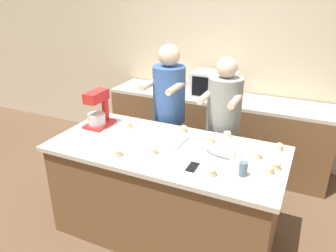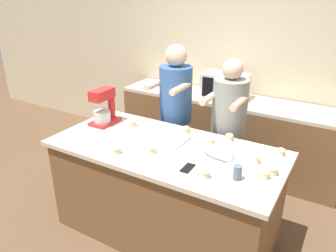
{
  "view_description": "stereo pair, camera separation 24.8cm",
  "coord_description": "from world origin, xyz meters",
  "px_view_note": "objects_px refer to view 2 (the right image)",
  "views": [
    {
      "loc": [
        1.1,
        -2.3,
        2.22
      ],
      "look_at": [
        0.0,
        0.05,
        1.1
      ],
      "focal_mm": 35.0,
      "sensor_mm": 36.0,
      "label": 1
    },
    {
      "loc": [
        1.32,
        -2.18,
        2.22
      ],
      "look_at": [
        0.0,
        0.05,
        1.1
      ],
      "focal_mm": 35.0,
      "sensor_mm": 36.0,
      "label": 2
    }
  ],
  "objects_px": {
    "person_right": "(228,133)",
    "cupcake_0": "(205,173)",
    "person_left": "(175,118)",
    "cupcake_7": "(133,123)",
    "microwave_oven": "(225,86)",
    "cupcake_9": "(212,141)",
    "cupcake_8": "(274,170)",
    "stand_mixer": "(104,108)",
    "cell_phone": "(188,168)",
    "drinking_glass": "(238,173)",
    "cupcake_3": "(186,129)",
    "mixing_bowl": "(216,149)",
    "cupcake_10": "(256,159)",
    "cupcake_6": "(281,152)",
    "cupcake_2": "(265,174)",
    "cupcake_4": "(117,150)",
    "cupcake_5": "(151,149)",
    "baking_tray": "(163,137)",
    "cupcake_1": "(229,137)"
  },
  "relations": [
    {
      "from": "microwave_oven",
      "to": "cupcake_6",
      "type": "height_order",
      "value": "microwave_oven"
    },
    {
      "from": "microwave_oven",
      "to": "cupcake_0",
      "type": "relative_size",
      "value": 7.72
    },
    {
      "from": "person_left",
      "to": "cupcake_7",
      "type": "height_order",
      "value": "person_left"
    },
    {
      "from": "cupcake_6",
      "to": "mixing_bowl",
      "type": "bearing_deg",
      "value": -145.79
    },
    {
      "from": "cupcake_7",
      "to": "cupcake_9",
      "type": "bearing_deg",
      "value": 1.83
    },
    {
      "from": "mixing_bowl",
      "to": "drinking_glass",
      "type": "height_order",
      "value": "mixing_bowl"
    },
    {
      "from": "mixing_bowl",
      "to": "cupcake_10",
      "type": "distance_m",
      "value": 0.33
    },
    {
      "from": "mixing_bowl",
      "to": "person_right",
      "type": "bearing_deg",
      "value": 102.3
    },
    {
      "from": "cupcake_4",
      "to": "cupcake_10",
      "type": "bearing_deg",
      "value": 22.75
    },
    {
      "from": "cell_phone",
      "to": "cupcake_10",
      "type": "xyz_separation_m",
      "value": [
        0.42,
        0.36,
        0.03
      ]
    },
    {
      "from": "drinking_glass",
      "to": "cupcake_9",
      "type": "height_order",
      "value": "drinking_glass"
    },
    {
      "from": "stand_mixer",
      "to": "drinking_glass",
      "type": "height_order",
      "value": "stand_mixer"
    },
    {
      "from": "cupcake_4",
      "to": "cupcake_10",
      "type": "relative_size",
      "value": 1.0
    },
    {
      "from": "stand_mixer",
      "to": "cupcake_8",
      "type": "bearing_deg",
      "value": -4.01
    },
    {
      "from": "person_right",
      "to": "cupcake_0",
      "type": "xyz_separation_m",
      "value": [
        0.2,
        -0.99,
        0.12
      ]
    },
    {
      "from": "stand_mixer",
      "to": "cupcake_1",
      "type": "xyz_separation_m",
      "value": [
        1.24,
        0.27,
        -0.13
      ]
    },
    {
      "from": "microwave_oven",
      "to": "cupcake_9",
      "type": "bearing_deg",
      "value": -73.32
    },
    {
      "from": "cupcake_0",
      "to": "cupcake_4",
      "type": "height_order",
      "value": "same"
    },
    {
      "from": "person_right",
      "to": "cupcake_8",
      "type": "bearing_deg",
      "value": -48.27
    },
    {
      "from": "cupcake_4",
      "to": "cupcake_5",
      "type": "relative_size",
      "value": 1.0
    },
    {
      "from": "cupcake_5",
      "to": "cupcake_6",
      "type": "xyz_separation_m",
      "value": [
        0.95,
        0.51,
        0.0
      ]
    },
    {
      "from": "baking_tray",
      "to": "cupcake_5",
      "type": "bearing_deg",
      "value": -79.07
    },
    {
      "from": "cell_phone",
      "to": "cupcake_7",
      "type": "relative_size",
      "value": 2.07
    },
    {
      "from": "drinking_glass",
      "to": "cupcake_2",
      "type": "distance_m",
      "value": 0.21
    },
    {
      "from": "cell_phone",
      "to": "cupcake_4",
      "type": "bearing_deg",
      "value": -172.85
    },
    {
      "from": "microwave_oven",
      "to": "cupcake_3",
      "type": "height_order",
      "value": "microwave_oven"
    },
    {
      "from": "cupcake_7",
      "to": "cupcake_6",
      "type": "bearing_deg",
      "value": 5.09
    },
    {
      "from": "cupcake_9",
      "to": "person_left",
      "type": "bearing_deg",
      "value": 143.53
    },
    {
      "from": "drinking_glass",
      "to": "cupcake_4",
      "type": "distance_m",
      "value": 1.01
    },
    {
      "from": "cell_phone",
      "to": "cupcake_9",
      "type": "relative_size",
      "value": 2.07
    },
    {
      "from": "cupcake_10",
      "to": "cupcake_0",
      "type": "bearing_deg",
      "value": -122.22
    },
    {
      "from": "cupcake_7",
      "to": "person_right",
      "type": "bearing_deg",
      "value": 30.99
    },
    {
      "from": "person_right",
      "to": "stand_mixer",
      "type": "bearing_deg",
      "value": -152.54
    },
    {
      "from": "microwave_oven",
      "to": "cupcake_8",
      "type": "bearing_deg",
      "value": -56.75
    },
    {
      "from": "drinking_glass",
      "to": "cell_phone",
      "type": "bearing_deg",
      "value": -172.38
    },
    {
      "from": "mixing_bowl",
      "to": "drinking_glass",
      "type": "distance_m",
      "value": 0.35
    },
    {
      "from": "person_left",
      "to": "stand_mixer",
      "type": "distance_m",
      "value": 0.79
    },
    {
      "from": "microwave_oven",
      "to": "cupcake_4",
      "type": "distance_m",
      "value": 1.84
    },
    {
      "from": "cupcake_8",
      "to": "cupcake_7",
      "type": "bearing_deg",
      "value": 171.87
    },
    {
      "from": "microwave_oven",
      "to": "cupcake_2",
      "type": "height_order",
      "value": "microwave_oven"
    },
    {
      "from": "cupcake_6",
      "to": "cupcake_7",
      "type": "distance_m",
      "value": 1.43
    },
    {
      "from": "person_right",
      "to": "cupcake_8",
      "type": "distance_m",
      "value": 0.94
    },
    {
      "from": "drinking_glass",
      "to": "cupcake_0",
      "type": "xyz_separation_m",
      "value": [
        -0.21,
        -0.09,
        -0.02
      ]
    },
    {
      "from": "microwave_oven",
      "to": "cupcake_8",
      "type": "xyz_separation_m",
      "value": [
        0.98,
        -1.49,
        -0.13
      ]
    },
    {
      "from": "microwave_oven",
      "to": "cupcake_3",
      "type": "xyz_separation_m",
      "value": [
        0.07,
        -1.15,
        -0.13
      ]
    },
    {
      "from": "mixing_bowl",
      "to": "cell_phone",
      "type": "distance_m",
      "value": 0.31
    },
    {
      "from": "cell_phone",
      "to": "cupcake_8",
      "type": "height_order",
      "value": "cupcake_8"
    },
    {
      "from": "cupcake_0",
      "to": "cupcake_7",
      "type": "xyz_separation_m",
      "value": [
        -1.02,
        0.5,
        0.0
      ]
    },
    {
      "from": "person_left",
      "to": "drinking_glass",
      "type": "relative_size",
      "value": 15.25
    },
    {
      "from": "microwave_oven",
      "to": "cupcake_10",
      "type": "distance_m",
      "value": 1.61
    }
  ]
}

